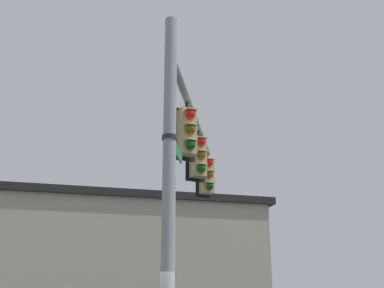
# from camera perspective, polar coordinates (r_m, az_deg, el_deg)

# --- Properties ---
(signal_pole) EXTENTS (0.24, 0.24, 7.21)m
(signal_pole) POSITION_cam_1_polar(r_m,az_deg,el_deg) (8.83, -2.60, -6.77)
(signal_pole) COLOR gray
(signal_pole) RESTS_ON ground
(mast_arm) EXTENTS (3.64, 5.27, 0.17)m
(mast_arm) POSITION_cam_1_polar(r_m,az_deg,el_deg) (12.59, 0.17, 3.09)
(mast_arm) COLOR gray
(traffic_light_nearest_pole) EXTENTS (0.54, 0.49, 1.31)m
(traffic_light_nearest_pole) POSITION_cam_1_polar(r_m,az_deg,el_deg) (11.29, -0.53, 1.39)
(traffic_light_nearest_pole) COLOR black
(traffic_light_mid_inner) EXTENTS (0.54, 0.49, 1.31)m
(traffic_light_mid_inner) POSITION_cam_1_polar(r_m,az_deg,el_deg) (13.12, 0.72, -1.41)
(traffic_light_mid_inner) COLOR black
(traffic_light_mid_outer) EXTENTS (0.54, 0.49, 1.31)m
(traffic_light_mid_outer) POSITION_cam_1_polar(r_m,az_deg,el_deg) (14.97, 1.67, -3.51)
(traffic_light_mid_outer) COLOR black
(street_name_sign) EXTENTS (0.89, 1.24, 0.22)m
(street_name_sign) POSITION_cam_1_polar(r_m,az_deg,el_deg) (9.53, -2.05, -0.10)
(street_name_sign) COLOR #147238
(storefront_building) EXTENTS (15.24, 10.92, 6.45)m
(storefront_building) POSITION_cam_1_polar(r_m,az_deg,el_deg) (23.64, -10.77, -14.49)
(storefront_building) COLOR #A89E89
(storefront_building) RESTS_ON ground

